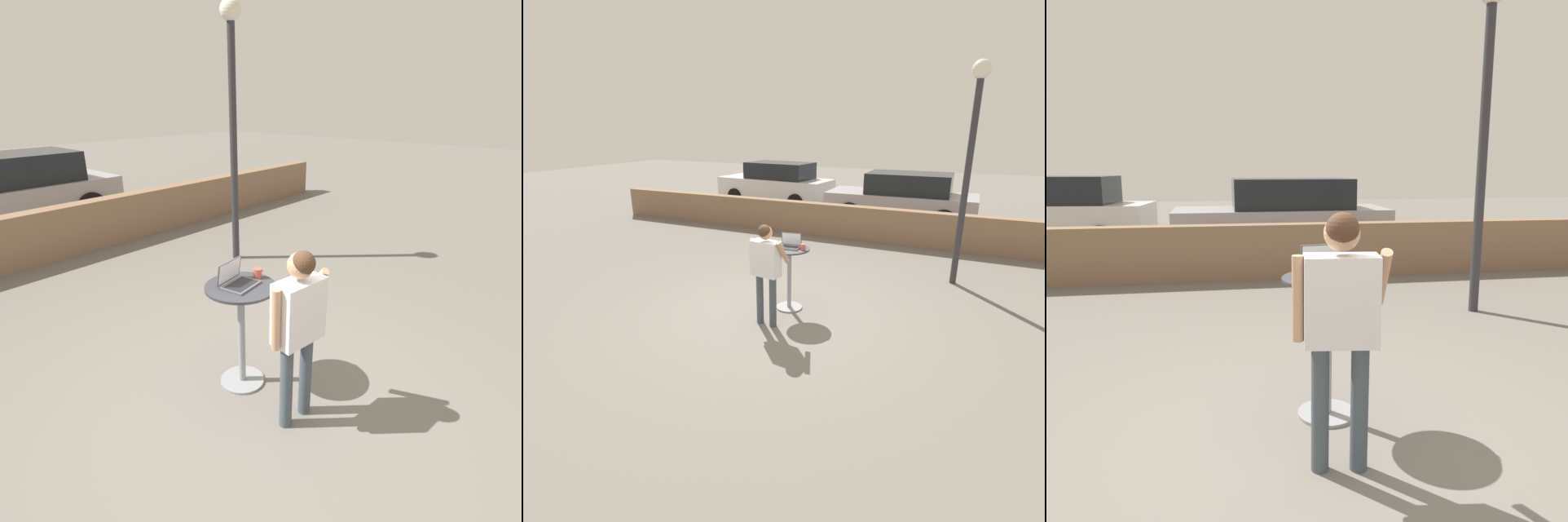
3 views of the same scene
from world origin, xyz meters
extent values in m
plane|color=slate|center=(0.00, 0.00, 0.00)|extent=(50.00, 50.00, 0.00)
cube|color=#84664C|center=(0.00, 5.35, 0.45)|extent=(16.12, 0.35, 0.91)
cylinder|color=gray|center=(0.16, 0.45, 0.01)|extent=(0.44, 0.44, 0.03)
cylinder|color=gray|center=(0.16, 0.45, 0.53)|extent=(0.07, 0.07, 1.02)
cylinder|color=#333338|center=(0.16, 0.45, 1.06)|extent=(0.67, 0.67, 0.02)
cube|color=#515156|center=(0.16, 0.44, 1.08)|extent=(0.37, 0.28, 0.02)
cube|color=black|center=(0.16, 0.44, 1.09)|extent=(0.32, 0.23, 0.00)
cube|color=#515156|center=(0.14, 0.57, 1.19)|extent=(0.34, 0.09, 0.21)
cube|color=white|center=(0.14, 0.57, 1.19)|extent=(0.31, 0.07, 0.19)
cylinder|color=#C14C42|center=(0.40, 0.44, 1.12)|extent=(0.08, 0.08, 0.10)
torus|color=#C14C42|center=(0.45, 0.44, 1.12)|extent=(0.04, 0.01, 0.04)
cylinder|color=#424C56|center=(-0.03, -0.24, 0.41)|extent=(0.11, 0.11, 0.82)
cylinder|color=#424C56|center=(0.21, -0.27, 0.41)|extent=(0.11, 0.11, 0.82)
cube|color=silver|center=(0.09, -0.26, 1.09)|extent=(0.46, 0.27, 0.54)
sphere|color=tan|center=(0.09, -0.26, 1.48)|extent=(0.21, 0.21, 0.21)
sphere|color=#472D1E|center=(0.09, -0.29, 1.51)|extent=(0.20, 0.20, 0.20)
cylinder|color=tan|center=(-0.16, -0.23, 1.10)|extent=(0.07, 0.07, 0.51)
cylinder|color=tan|center=(0.35, -0.22, 1.20)|extent=(0.11, 0.31, 0.40)
cube|color=#9E9EA3|center=(0.67, 7.81, 0.65)|extent=(4.54, 1.82, 0.65)
cube|color=black|center=(0.89, 7.81, 1.29)|extent=(2.50, 1.58, 0.63)
cylinder|color=black|center=(-0.72, 6.95, 0.36)|extent=(0.72, 0.23, 0.71)
cylinder|color=black|center=(-0.74, 8.63, 0.36)|extent=(0.72, 0.23, 0.71)
cylinder|color=black|center=(2.08, 6.99, 0.36)|extent=(0.72, 0.23, 0.71)
cylinder|color=black|center=(2.06, 8.66, 0.36)|extent=(0.72, 0.23, 0.71)
cube|color=silver|center=(-4.48, 9.26, 0.65)|extent=(4.63, 2.10, 0.74)
cube|color=black|center=(-4.25, 9.24, 1.33)|extent=(2.60, 1.71, 0.62)
cylinder|color=black|center=(-5.94, 8.60, 0.31)|extent=(0.64, 0.28, 0.62)
cylinder|color=black|center=(-5.79, 10.19, 0.31)|extent=(0.64, 0.28, 0.62)
cylinder|color=black|center=(-3.17, 8.34, 0.31)|extent=(0.64, 0.28, 0.62)
cylinder|color=black|center=(-3.01, 9.92, 0.31)|extent=(0.64, 0.28, 0.62)
cylinder|color=#2D2D33|center=(2.62, 2.90, 1.87)|extent=(0.12, 0.12, 3.74)
sphere|color=silver|center=(2.62, 2.90, 3.88)|extent=(0.32, 0.32, 0.32)
camera|label=1|loc=(-2.29, -1.91, 2.67)|focal=28.00mm
camera|label=2|loc=(2.79, -5.36, 2.95)|focal=28.00mm
camera|label=3|loc=(-0.58, -3.06, 1.86)|focal=35.00mm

